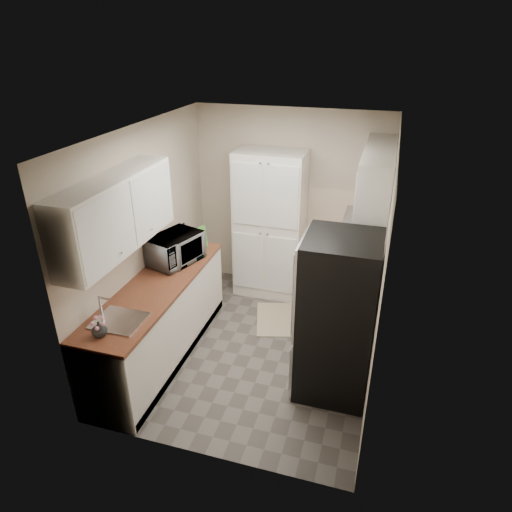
{
  "coord_description": "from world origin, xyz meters",
  "views": [
    {
      "loc": [
        1.24,
        -4.17,
        3.35
      ],
      "look_at": [
        -0.05,
        0.15,
        1.11
      ],
      "focal_mm": 32.0,
      "sensor_mm": 36.0,
      "label": 1
    }
  ],
  "objects_px": {
    "wine_bottle": "(185,237)",
    "toaster_oven": "(367,238)",
    "microwave": "(175,249)",
    "refrigerator": "(337,318)",
    "pantry_cabinet": "(270,225)",
    "electric_range": "(347,308)"
  },
  "relations": [
    {
      "from": "wine_bottle",
      "to": "toaster_oven",
      "type": "bearing_deg",
      "value": 18.6
    },
    {
      "from": "microwave",
      "to": "wine_bottle",
      "type": "bearing_deg",
      "value": 25.79
    },
    {
      "from": "toaster_oven",
      "to": "microwave",
      "type": "bearing_deg",
      "value": -164.42
    },
    {
      "from": "refrigerator",
      "to": "pantry_cabinet",
      "type": "bearing_deg",
      "value": 123.46
    },
    {
      "from": "refrigerator",
      "to": "toaster_oven",
      "type": "height_order",
      "value": "refrigerator"
    },
    {
      "from": "electric_range",
      "to": "pantry_cabinet",
      "type": "bearing_deg",
      "value": 141.78
    },
    {
      "from": "microwave",
      "to": "toaster_oven",
      "type": "height_order",
      "value": "microwave"
    },
    {
      "from": "wine_bottle",
      "to": "toaster_oven",
      "type": "xyz_separation_m",
      "value": [
        2.15,
        0.72,
        -0.05
      ]
    },
    {
      "from": "electric_range",
      "to": "wine_bottle",
      "type": "distance_m",
      "value": 2.12
    },
    {
      "from": "wine_bottle",
      "to": "toaster_oven",
      "type": "distance_m",
      "value": 2.27
    },
    {
      "from": "pantry_cabinet",
      "to": "toaster_oven",
      "type": "bearing_deg",
      "value": -4.92
    },
    {
      "from": "pantry_cabinet",
      "to": "toaster_oven",
      "type": "distance_m",
      "value": 1.29
    },
    {
      "from": "refrigerator",
      "to": "electric_range",
      "type": "bearing_deg",
      "value": 87.52
    },
    {
      "from": "refrigerator",
      "to": "toaster_oven",
      "type": "relative_size",
      "value": 4.71
    },
    {
      "from": "electric_range",
      "to": "toaster_oven",
      "type": "relative_size",
      "value": 3.13
    },
    {
      "from": "pantry_cabinet",
      "to": "electric_range",
      "type": "height_order",
      "value": "pantry_cabinet"
    },
    {
      "from": "electric_range",
      "to": "refrigerator",
      "type": "xyz_separation_m",
      "value": [
        -0.03,
        -0.8,
        0.37
      ]
    },
    {
      "from": "microwave",
      "to": "toaster_oven",
      "type": "relative_size",
      "value": 1.7
    },
    {
      "from": "refrigerator",
      "to": "toaster_oven",
      "type": "xyz_separation_m",
      "value": [
        0.15,
        1.61,
        0.17
      ]
    },
    {
      "from": "pantry_cabinet",
      "to": "electric_range",
      "type": "relative_size",
      "value": 1.77
    },
    {
      "from": "electric_range",
      "to": "toaster_oven",
      "type": "bearing_deg",
      "value": 81.94
    },
    {
      "from": "electric_range",
      "to": "refrigerator",
      "type": "relative_size",
      "value": 0.66
    }
  ]
}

